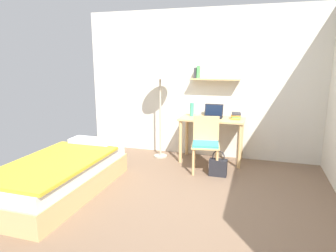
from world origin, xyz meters
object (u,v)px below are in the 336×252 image
(desk, at_px, (212,126))
(water_bottle, at_px, (192,110))
(book_stack, at_px, (236,116))
(standing_lamp, at_px, (160,76))
(handbag, at_px, (218,167))
(bed, at_px, (61,176))
(laptop, at_px, (213,114))
(desk_chair, at_px, (206,142))

(desk, bearing_deg, water_bottle, 172.24)
(desk, xyz_separation_m, book_stack, (0.39, 0.04, 0.19))
(standing_lamp, height_order, handbag, standing_lamp)
(book_stack, relative_size, handbag, 0.60)
(water_bottle, bearing_deg, bed, -124.79)
(bed, height_order, desk, desk)
(standing_lamp, bearing_deg, laptop, 7.98)
(standing_lamp, bearing_deg, desk_chair, -27.24)
(bed, relative_size, laptop, 6.27)
(desk, bearing_deg, handbag, -72.01)
(standing_lamp, relative_size, laptop, 5.08)
(water_bottle, bearing_deg, handbag, -50.58)
(bed, height_order, book_stack, book_stack)
(desk, bearing_deg, desk_chair, -91.44)
(handbag, bearing_deg, desk, 107.99)
(laptop, distance_m, handbag, 1.03)
(water_bottle, distance_m, book_stack, 0.76)
(handbag, bearing_deg, standing_lamp, 151.54)
(desk, xyz_separation_m, water_bottle, (-0.37, 0.05, 0.26))
(desk_chair, bearing_deg, laptop, 88.18)
(bed, bearing_deg, water_bottle, 55.21)
(bed, bearing_deg, standing_lamp, 66.92)
(desk, xyz_separation_m, desk_chair, (-0.01, -0.51, -0.14))
(desk, distance_m, handbag, 0.84)
(desk, relative_size, handbag, 2.70)
(desk_chair, relative_size, laptop, 2.67)
(bed, xyz_separation_m, handbag, (1.90, 1.20, -0.10))
(bed, height_order, desk_chair, desk_chair)
(desk, bearing_deg, standing_lamp, -177.40)
(desk_chair, height_order, handbag, desk_chair)
(standing_lamp, distance_m, book_stack, 1.46)
(laptop, bearing_deg, water_bottle, -174.20)
(desk_chair, bearing_deg, desk, 88.56)
(desk_chair, bearing_deg, water_bottle, 122.38)
(desk, height_order, desk_chair, desk_chair)
(standing_lamp, xyz_separation_m, laptop, (0.92, 0.13, -0.64))
(book_stack, bearing_deg, standing_lamp, -176.29)
(bed, xyz_separation_m, desk, (1.69, 1.85, 0.38))
(water_bottle, bearing_deg, laptop, 5.80)
(laptop, relative_size, handbag, 0.81)
(laptop, xyz_separation_m, water_bottle, (-0.37, -0.04, 0.06))
(desk_chair, distance_m, water_bottle, 0.77)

